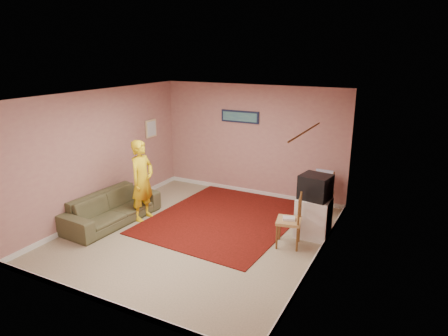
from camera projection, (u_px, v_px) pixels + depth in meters
The scene contains 26 objects.
ground at pixel (198, 233), 7.56m from camera, with size 5.00×5.00×0.00m, color tan.
wall_back at pixel (252, 141), 9.32m from camera, with size 4.50×0.02×2.60m, color tan.
wall_front at pixel (95, 217), 5.05m from camera, with size 4.50×0.02×2.60m, color tan.
wall_left at pixel (103, 153), 8.17m from camera, with size 0.02×5.00×2.60m, color tan.
wall_right at pixel (321, 186), 6.20m from camera, with size 0.02×5.00×2.60m, color tan.
ceiling at pixel (195, 95), 6.82m from camera, with size 4.50×5.00×0.02m, color silver.
baseboard_back at pixel (251, 191), 9.67m from camera, with size 4.50×0.02×0.10m, color silver.
baseboard_front at pixel (104, 302), 5.42m from camera, with size 4.50×0.02×0.10m, color silver.
baseboard_left at pixel (108, 210), 8.52m from camera, with size 0.02×5.00×0.10m, color silver.
baseboard_right at pixel (315, 258), 6.56m from camera, with size 0.02×5.00×0.10m, color silver.
window at pixel (305, 195), 5.39m from camera, with size 0.01×1.10×1.50m, color black.
curtain_sheer at pixel (300, 213), 5.33m from camera, with size 0.01×0.75×2.10m, color white.
curtain_floral at pixel (313, 196), 5.93m from camera, with size 0.01×0.35×2.10m, color beige.
curtain_rod at pixel (305, 132), 5.17m from camera, with size 0.02×0.02×1.40m, color brown.
picture_back at pixel (240, 117), 9.27m from camera, with size 0.95×0.04×0.28m.
picture_left at pixel (151, 129), 9.45m from camera, with size 0.04×0.38×0.42m.
area_rug at pixel (225, 217), 8.25m from camera, with size 2.67×3.34×0.02m, color black.
tv_cabinet at pixel (313, 217), 7.35m from camera, with size 0.58×0.53×0.74m, color white.
crt_tv at pixel (315, 187), 7.19m from camera, with size 0.59×0.54×0.45m.
chair_a at pixel (322, 189), 8.35m from camera, with size 0.45×0.44×0.49m.
dvd_player at pixel (322, 191), 8.37m from camera, with size 0.35×0.25×0.06m, color #BABABF.
blue_throw at pixel (324, 179), 8.43m from camera, with size 0.37×0.05×0.39m, color #87A0DC.
chair_b at pixel (289, 215), 6.94m from camera, with size 0.49×0.51×0.52m.
game_console at pixel (289, 219), 6.96m from camera, with size 0.21×0.15×0.04m, color silver.
sofa at pixel (112, 208), 7.98m from camera, with size 2.06×0.80×0.60m, color #4A482D.
person at pixel (142, 180), 8.00m from camera, with size 0.60×0.39×1.65m, color yellow.
Camera 1 is at (3.59, -5.91, 3.33)m, focal length 32.00 mm.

